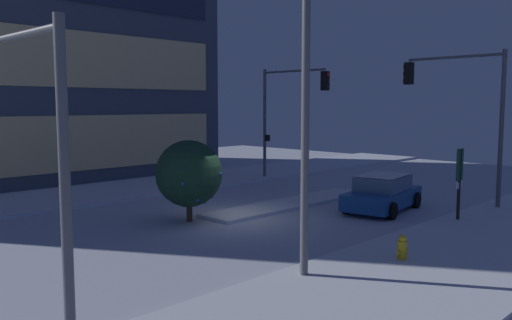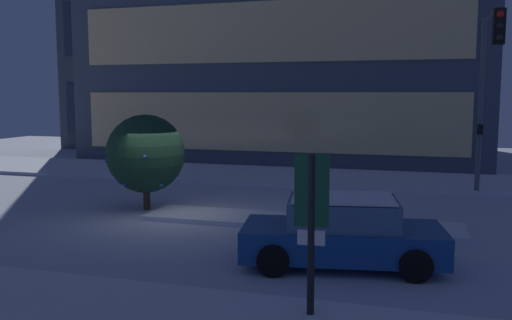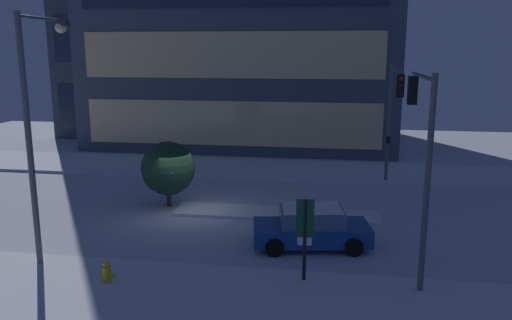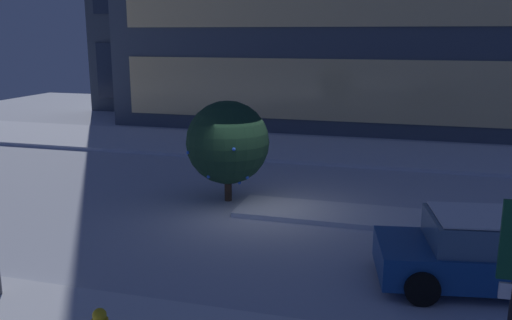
{
  "view_description": "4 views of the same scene",
  "coord_description": "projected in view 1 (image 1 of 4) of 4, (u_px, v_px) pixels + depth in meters",
  "views": [
    {
      "loc": [
        -13.27,
        -14.64,
        4.32
      ],
      "look_at": [
        0.68,
        -0.92,
        2.28
      ],
      "focal_mm": 37.17,
      "sensor_mm": 36.0,
      "label": 1
    },
    {
      "loc": [
        7.19,
        -15.08,
        3.67
      ],
      "look_at": [
        3.0,
        -1.12,
        1.94
      ],
      "focal_mm": 39.2,
      "sensor_mm": 36.0,
      "label": 2
    },
    {
      "loc": [
        6.39,
        -21.68,
        7.22
      ],
      "look_at": [
        2.87,
        0.86,
        2.29
      ],
      "focal_mm": 36.55,
      "sensor_mm": 36.0,
      "label": 3
    },
    {
      "loc": [
        3.97,
        -14.32,
        4.94
      ],
      "look_at": [
        -0.23,
        0.39,
        1.39
      ],
      "focal_mm": 38.35,
      "sensor_mm": 36.0,
      "label": 4
    }
  ],
  "objects": [
    {
      "name": "ground",
      "position": [
        226.0,
        219.0,
        20.07
      ],
      "size": [
        52.0,
        52.0,
        0.0
      ],
      "primitive_type": "plane",
      "color": "silver"
    },
    {
      "name": "curb_strip_near",
      "position": [
        440.0,
        265.0,
        14.14
      ],
      "size": [
        52.0,
        5.2,
        0.14
      ],
      "primitive_type": "cube",
      "color": "silver",
      "rests_on": "ground"
    },
    {
      "name": "curb_strip_far",
      "position": [
        110.0,
        192.0,
        25.98
      ],
      "size": [
        52.0,
        5.2,
        0.14
      ],
      "primitive_type": "cube",
      "color": "silver",
      "rests_on": "ground"
    },
    {
      "name": "median_strip",
      "position": [
        291.0,
        203.0,
        22.89
      ],
      "size": [
        9.0,
        1.8,
        0.14
      ],
      "primitive_type": "cube",
      "color": "silver",
      "rests_on": "ground"
    },
    {
      "name": "car_near",
      "position": [
        383.0,
        193.0,
        21.63
      ],
      "size": [
        4.56,
        2.65,
        1.49
      ],
      "rotation": [
        0.0,
        0.0,
        0.17
      ],
      "color": "#19478C",
      "rests_on": "ground"
    },
    {
      "name": "traffic_light_corner_far_right",
      "position": [
        288.0,
        104.0,
        29.53
      ],
      "size": [
        0.32,
        4.73,
        6.36
      ],
      "rotation": [
        0.0,
        0.0,
        -1.57
      ],
      "color": "#565960",
      "rests_on": "ground"
    },
    {
      "name": "traffic_light_corner_near_right",
      "position": [
        461.0,
        99.0,
        22.53
      ],
      "size": [
        0.32,
        4.56,
        6.54
      ],
      "rotation": [
        0.0,
        0.0,
        1.57
      ],
      "color": "#565960",
      "rests_on": "ground"
    },
    {
      "name": "traffic_light_corner_near_left",
      "position": [
        22.0,
        124.0,
        9.35
      ],
      "size": [
        0.32,
        3.93,
        5.72
      ],
      "rotation": [
        0.0,
        0.0,
        1.57
      ],
      "color": "#565960",
      "rests_on": "ground"
    },
    {
      "name": "street_lamp_arched",
      "position": [
        278.0,
        62.0,
        13.1
      ],
      "size": [
        0.57,
        3.2,
        8.33
      ],
      "rotation": [
        0.0,
        0.0,
        1.64
      ],
      "color": "#565960",
      "rests_on": "ground"
    },
    {
      "name": "fire_hydrant",
      "position": [
        402.0,
        250.0,
        14.39
      ],
      "size": [
        0.48,
        0.26,
        0.81
      ],
      "color": "gold",
      "rests_on": "ground"
    },
    {
      "name": "parking_info_sign",
      "position": [
        459.0,
        176.0,
        19.26
      ],
      "size": [
        0.55,
        0.12,
        2.74
      ],
      "rotation": [
        0.0,
        0.0,
        1.63
      ],
      "color": "black",
      "rests_on": "ground"
    },
    {
      "name": "decorated_tree_median",
      "position": [
        189.0,
        174.0,
        19.52
      ],
      "size": [
        2.48,
        2.48,
        3.04
      ],
      "color": "#473323",
      "rests_on": "ground"
    }
  ]
}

